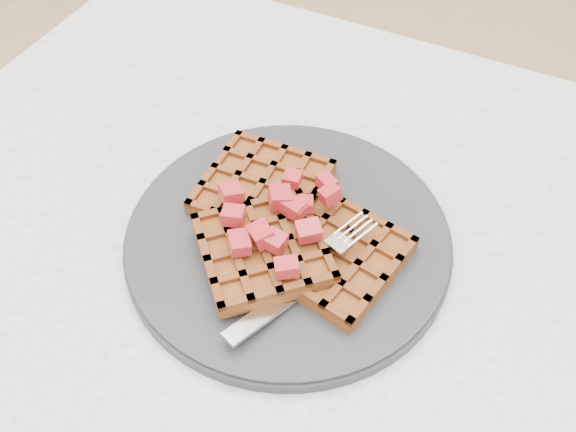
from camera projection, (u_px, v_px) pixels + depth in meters
The scene contains 5 objects.
table at pixel (421, 386), 0.64m from camera, with size 1.20×0.80×0.75m.
plate at pixel (288, 238), 0.61m from camera, with size 0.31×0.31×0.02m, color black.
waffles at pixel (286, 228), 0.59m from camera, with size 0.22×0.21×0.03m.
strawberry_pile at pixel (288, 206), 0.57m from camera, with size 0.15×0.15×0.02m, color maroon, non-canonical shape.
fork at pixel (312, 276), 0.56m from camera, with size 0.02×0.18×0.02m, color silver, non-canonical shape.
Camera 1 is at (0.01, -0.32, 1.23)m, focal length 40.00 mm.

